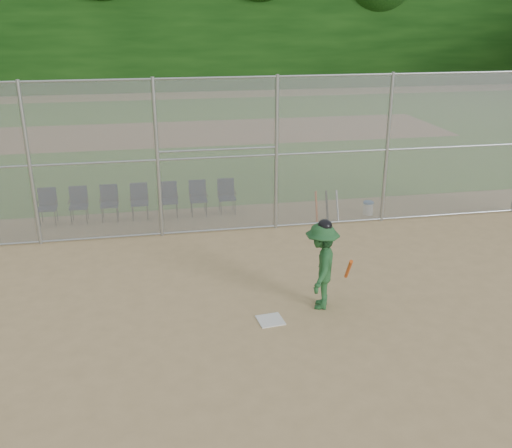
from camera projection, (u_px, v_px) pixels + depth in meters
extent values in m
plane|color=tan|center=(281.00, 327.00, 10.48)|extent=(100.00, 100.00, 0.00)
plane|color=#386F21|center=(196.00, 133.00, 27.04)|extent=(100.00, 100.00, 0.00)
plane|color=tan|center=(196.00, 133.00, 27.04)|extent=(24.00, 24.00, 0.00)
cube|color=gray|center=(238.00, 156.00, 14.38)|extent=(16.00, 0.02, 4.00)
cylinder|color=#9EA3A8|center=(237.00, 77.00, 13.69)|extent=(16.00, 0.05, 0.05)
cube|color=black|center=(172.00, 9.00, 40.74)|extent=(80.00, 5.00, 11.00)
cube|color=silver|center=(270.00, 320.00, 10.69)|extent=(0.51, 0.51, 0.02)
imported|color=#205027|center=(321.00, 266.00, 10.92)|extent=(1.02, 1.28, 1.74)
ellipsoid|color=black|center=(323.00, 225.00, 10.62)|extent=(0.27, 0.30, 0.23)
cylinder|color=#E85315|center=(348.00, 269.00, 10.59)|extent=(0.21, 0.66, 0.64)
cylinder|color=white|center=(368.00, 209.00, 16.19)|extent=(0.28, 0.28, 0.34)
cylinder|color=#285DAF|center=(368.00, 202.00, 16.12)|extent=(0.30, 0.30, 0.04)
cylinder|color=#D84C14|center=(316.00, 207.00, 15.61)|extent=(0.06, 0.31, 0.83)
cylinder|color=black|center=(327.00, 206.00, 15.66)|extent=(0.06, 0.34, 0.82)
cylinder|color=#B2B2B7|center=(337.00, 206.00, 15.72)|extent=(0.06, 0.36, 0.81)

